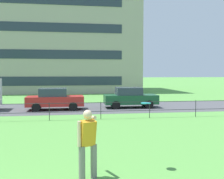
{
  "coord_description": "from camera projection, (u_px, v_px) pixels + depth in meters",
  "views": [
    {
      "loc": [
        1.27,
        -2.99,
        2.64
      ],
      "look_at": [
        2.88,
        7.78,
        1.96
      ],
      "focal_mm": 42.78,
      "sensor_mm": 36.0,
      "label": 1
    }
  ],
  "objects": [
    {
      "name": "person_thrower",
      "position": [
        88.0,
        142.0,
        6.58
      ],
      "size": [
        0.49,
        0.88,
        1.74
      ],
      "color": "slate",
      "rests_on": "ground"
    },
    {
      "name": "frisbee",
      "position": [
        146.0,
        103.0,
        7.26
      ],
      "size": [
        0.37,
        0.37,
        0.04
      ],
      "color": "#2DB2C6"
    },
    {
      "name": "apartment_building_background",
      "position": [
        11.0,
        33.0,
        37.86
      ],
      "size": [
        35.35,
        13.33,
        16.73
      ],
      "color": "#ADA393",
      "rests_on": "ground"
    },
    {
      "name": "car_dark_green_center",
      "position": [
        130.0,
        97.0,
        20.26
      ],
      "size": [
        4.03,
        1.86,
        1.54
      ],
      "color": "#194C2D",
      "rests_on": "ground"
    },
    {
      "name": "car_red_left",
      "position": [
        55.0,
        99.0,
        19.06
      ],
      "size": [
        4.03,
        1.87,
        1.54
      ],
      "color": "red",
      "rests_on": "ground"
    },
    {
      "name": "park_fence",
      "position": [
        49.0,
        109.0,
        14.78
      ],
      "size": [
        28.81,
        0.04,
        1.0
      ],
      "color": "#232328",
      "rests_on": "ground"
    },
    {
      "name": "street_strip",
      "position": [
        55.0,
        108.0,
        19.91
      ],
      "size": [
        80.0,
        6.65,
        0.01
      ],
      "primitive_type": "cube",
      "color": "#4C4C51",
      "rests_on": "ground"
    }
  ]
}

